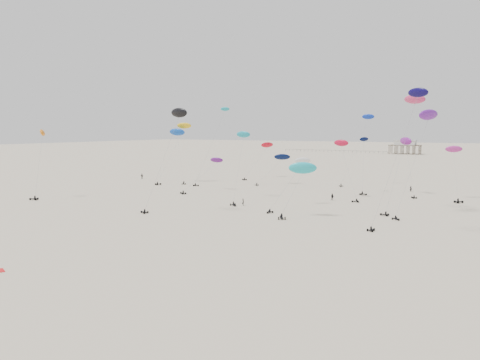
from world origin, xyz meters
The scene contains 27 objects.
ground_plane centered at (0.00, 200.00, 0.00)m, with size 900.00×900.00×0.00m, color beige.
pavilion_main centered at (-10.00, 350.00, 4.22)m, with size 21.00×13.00×9.80m.
pier_fence centered at (-62.00, 350.00, 0.77)m, with size 80.20×0.20×1.50m.
rig_0 centered at (6.92, 101.63, 7.84)m, with size 4.26×17.32×17.40m.
rig_1 centered at (33.74, 84.98, 18.16)m, with size 9.26×5.04×24.76m.
rig_2 centered at (13.16, 119.55, 11.00)m, with size 9.29×9.40×16.11m.
rig_3 centered at (9.31, 151.89, 16.71)m, with size 7.37×14.69×24.50m.
rig_4 centered at (-9.30, 105.34, 11.87)m, with size 8.58×16.54×21.47m.
rig_5 centered at (38.42, 130.30, 8.59)m, with size 5.86×11.27×14.44m.
rig_6 centered at (-14.13, 140.01, 7.75)m, with size 8.29×12.38×12.53m.
rig_7 centered at (-30.66, 125.94, 13.87)m, with size 9.25×8.28×24.98m.
rig_8 centered at (25.89, 134.65, 12.73)m, with size 7.12×11.61×16.47m.
rig_9 centered at (-25.39, 114.76, 6.37)m, with size 6.00×15.30×15.34m.
rig_10 centered at (30.56, 109.58, 21.14)m, with size 6.91×14.87×26.44m.
rig_11 centered at (15.46, 130.35, 7.22)m, with size 4.25×8.92×15.70m.
rig_12 centered at (-55.23, 82.00, 11.53)m, with size 5.67×8.33×17.85m.
rig_13 centered at (-13.39, 82.86, 17.79)m, with size 8.22×8.38×22.46m.
rig_14 centered at (33.99, 106.62, 18.82)m, with size 7.00×15.97×23.36m.
rig_15 centered at (12.58, 89.96, 8.35)m, with size 6.57×8.56×11.39m.
rig_16 centered at (-45.37, 128.75, 15.43)m, with size 5.42×15.31×21.37m.
rig_17 centered at (-27.55, 156.36, 10.25)m, with size 5.29×17.94×17.77m.
rig_18 centered at (-46.26, 129.04, 14.95)m, with size 10.57×8.09×18.61m.
spectator_0 centered at (-3.83, 96.50, 0.00)m, with size 0.70×0.48×1.92m, color black.
spectator_1 centered at (11.91, 114.27, 0.00)m, with size 0.98×0.57×2.01m, color black.
spectator_2 centered at (-63.32, 130.42, 0.00)m, with size 1.31×0.71×2.22m, color black.
spectator_3 centered at (26.52, 140.24, 0.00)m, with size 0.72×0.50×1.99m, color black.
grounded_kite_b centered at (-6.64, 37.55, 0.00)m, with size 1.80×0.70×0.07m, color red.
Camera 1 is at (47.32, 1.93, 17.76)m, focal length 35.00 mm.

